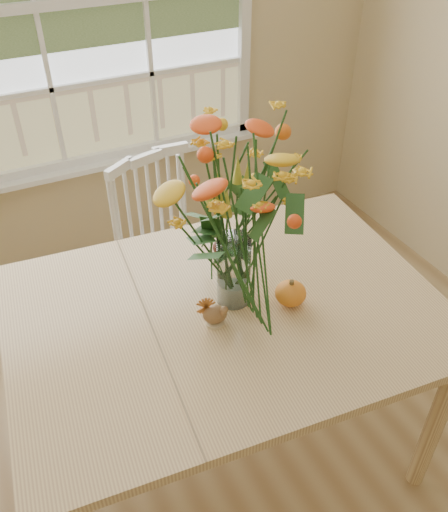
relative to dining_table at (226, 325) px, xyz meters
name	(u,v)px	position (x,y,z in m)	size (l,w,h in m)	color
wall_back	(42,48)	(-0.23, 1.61, 0.61)	(4.00, 0.02, 2.70)	#D8C08A
window	(35,11)	(-0.23, 1.57, 0.79)	(2.42, 0.12, 1.74)	silver
dining_table	(226,325)	(0.00, 0.00, 0.00)	(1.64, 1.24, 0.83)	tan
windsor_chair	(164,242)	(0.07, 0.84, -0.19)	(0.55, 0.54, 0.98)	white
flower_vase	(234,205)	(0.04, 0.03, 0.50)	(0.57, 0.57, 0.68)	white
pumpkin	(291,294)	(0.22, -0.08, 0.14)	(0.11, 0.11, 0.09)	orange
turkey_figurine	(215,314)	(-0.07, -0.06, 0.14)	(0.10, 0.08, 0.11)	#CCB78C
dark_gourd	(222,248)	(0.12, 0.28, 0.13)	(0.13, 0.08, 0.07)	#38160F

